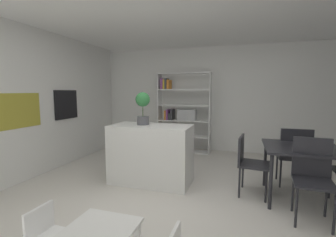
# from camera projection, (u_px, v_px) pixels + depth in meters

# --- Properties ---
(ground_plane) EXTENTS (9.12, 9.12, 0.00)m
(ground_plane) POSITION_uv_depth(u_px,v_px,m) (175.00, 204.00, 3.11)
(ground_plane) COLOR beige
(back_partition) EXTENTS (6.64, 0.06, 2.55)m
(back_partition) POSITION_uv_depth(u_px,v_px,m) (209.00, 99.00, 5.89)
(back_partition) COLOR white
(back_partition) RESTS_ON ground_plane
(tall_cabinet_run_left) EXTENTS (0.67, 5.62, 2.55)m
(tall_cabinet_run_left) POSITION_uv_depth(u_px,v_px,m) (2.00, 104.00, 3.83)
(tall_cabinet_run_left) COLOR silver
(tall_cabinet_run_left) RESTS_ON ground_plane
(cabinet_niche_splashback) EXTENTS (0.01, 0.92, 0.56)m
(cabinet_niche_splashback) POSITION_uv_depth(u_px,v_px,m) (15.00, 111.00, 3.69)
(cabinet_niche_splashback) COLOR #9E932D
(cabinet_niche_splashback) RESTS_ON ground_plane
(built_in_oven) EXTENTS (0.06, 0.60, 0.57)m
(built_in_oven) POSITION_uv_depth(u_px,v_px,m) (66.00, 104.00, 4.72)
(built_in_oven) COLOR black
(built_in_oven) RESTS_ON ground_plane
(kitchen_island) EXTENTS (1.28, 0.64, 0.94)m
(kitchen_island) POSITION_uv_depth(u_px,v_px,m) (151.00, 154.00, 3.81)
(kitchen_island) COLOR silver
(kitchen_island) RESTS_ON ground_plane
(potted_plant_on_island) EXTENTS (0.23, 0.23, 0.52)m
(potted_plant_on_island) POSITION_uv_depth(u_px,v_px,m) (143.00, 106.00, 3.78)
(potted_plant_on_island) COLOR #4C4C51
(potted_plant_on_island) RESTS_ON kitchen_island
(open_bookshelf) EXTENTS (1.27, 0.33, 1.91)m
(open_bookshelf) POSITION_uv_depth(u_px,v_px,m) (181.00, 114.00, 5.74)
(open_bookshelf) COLOR white
(open_bookshelf) RESTS_ON ground_plane
(child_chair_left) EXTENTS (0.28, 0.28, 0.56)m
(child_chair_left) POSITION_uv_depth(u_px,v_px,m) (48.00, 237.00, 1.88)
(child_chair_left) COLOR white
(child_chair_left) RESTS_ON ground_plane
(dining_table) EXTENTS (0.95, 0.90, 0.74)m
(dining_table) POSITION_uv_depth(u_px,v_px,m) (302.00, 153.00, 3.15)
(dining_table) COLOR #232328
(dining_table) RESTS_ON ground_plane
(dining_chair_near) EXTENTS (0.45, 0.48, 0.93)m
(dining_chair_near) POSITION_uv_depth(u_px,v_px,m) (312.00, 172.00, 2.71)
(dining_chair_near) COLOR #232328
(dining_chair_near) RESTS_ON ground_plane
(dining_chair_far) EXTENTS (0.45, 0.43, 0.92)m
(dining_chair_far) POSITION_uv_depth(u_px,v_px,m) (294.00, 152.00, 3.61)
(dining_chair_far) COLOR #232328
(dining_chair_far) RESTS_ON ground_plane
(dining_chair_island_side) EXTENTS (0.45, 0.50, 0.84)m
(dining_chair_island_side) POSITION_uv_depth(u_px,v_px,m) (248.00, 159.00, 3.38)
(dining_chair_island_side) COLOR #232328
(dining_chair_island_side) RESTS_ON ground_plane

